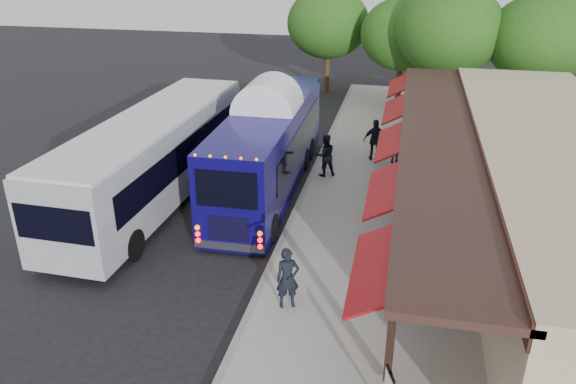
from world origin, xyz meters
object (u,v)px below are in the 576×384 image
Objects in this scene: ped_b at (325,155)px; ped_d at (395,145)px; ped_c at (375,140)px; coach_bus at (269,143)px; ped_a at (288,278)px; city_bus at (154,155)px.

ped_d is at bearing -166.98° from ped_b.
ped_c is 1.13× the size of ped_d.
ped_a is (2.45, -7.87, -0.90)m from coach_bus.
city_bus is 6.92m from ped_b.
ped_a is at bearing 68.98° from ped_c.
city_bus reaches higher than ped_d.
coach_bus reaches higher than city_bus.
city_bus reaches higher than ped_b.
ped_a is at bearing 68.71° from ped_b.
coach_bus is 5.50m from ped_c.
ped_a is 11.70m from ped_c.
city_bus is at bearing -154.34° from coach_bus.
ped_b is at bearing 25.82° from ped_d.
ped_d is at bearing 54.93° from ped_a.
coach_bus is 0.90× the size of city_bus.
ped_a reaches higher than ped_d.
ped_c is (7.89, 5.67, -0.75)m from city_bus.
ped_b is (5.98, 3.38, -0.79)m from city_bus.
city_bus is 7.18× the size of ped_a.
ped_b is at bearing 36.53° from ped_c.
city_bus is (-3.93, -1.95, -0.08)m from coach_bus.
ped_b is 3.50m from ped_d.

